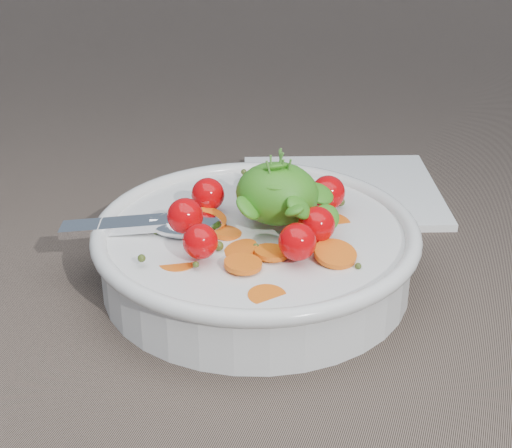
% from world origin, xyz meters
% --- Properties ---
extents(ground, '(6.00, 6.00, 0.00)m').
position_xyz_m(ground, '(0.00, 0.00, 0.00)').
color(ground, '#6A594C').
rests_on(ground, ground).
extents(bowl, '(0.26, 0.24, 0.10)m').
position_xyz_m(bowl, '(-0.02, 0.01, 0.03)').
color(bowl, silver).
rests_on(bowl, ground).
extents(napkin, '(0.22, 0.21, 0.01)m').
position_xyz_m(napkin, '(0.00, 0.19, 0.00)').
color(napkin, white).
rests_on(napkin, ground).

